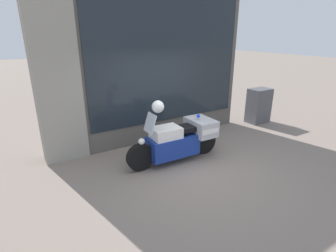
% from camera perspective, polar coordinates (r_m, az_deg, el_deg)
% --- Properties ---
extents(ground_plane, '(60.00, 60.00, 0.00)m').
position_cam_1_polar(ground_plane, '(5.96, 5.61, -8.84)').
color(ground_plane, gray).
extents(shop_building, '(5.60, 0.55, 4.19)m').
position_cam_1_polar(shop_building, '(6.79, -7.11, 13.37)').
color(shop_building, '#56514C').
rests_on(shop_building, ground).
extents(window_display, '(4.18, 0.30, 2.01)m').
position_cam_1_polar(window_display, '(7.54, -0.97, 1.47)').
color(window_display, slate).
rests_on(window_display, ground).
extents(paramedic_motorcycle, '(2.33, 0.78, 1.24)m').
position_cam_1_polar(paramedic_motorcycle, '(6.05, 2.69, -2.73)').
color(paramedic_motorcycle, black).
rests_on(paramedic_motorcycle, ground).
extents(utility_cabinet, '(0.71, 0.49, 1.12)m').
position_cam_1_polar(utility_cabinet, '(9.15, 19.12, 4.22)').
color(utility_cabinet, '#4C4C51').
rests_on(utility_cabinet, ground).
extents(white_helmet, '(0.26, 0.26, 0.26)m').
position_cam_1_polar(white_helmet, '(5.50, -2.22, 4.24)').
color(white_helmet, white).
rests_on(white_helmet, paramedic_motorcycle).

